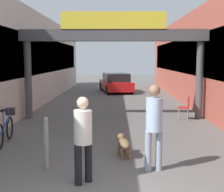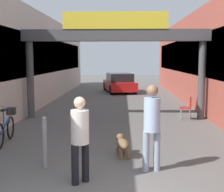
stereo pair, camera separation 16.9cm
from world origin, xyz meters
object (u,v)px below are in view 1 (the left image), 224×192
pedestrian_with_dog (154,122)px  pedestrian_companion (83,135)px  parked_car_red (116,83)px  bollard_post_metal (46,142)px  dog_on_leash (123,143)px  cafe_chair_red_nearer (186,106)px  bicycle_blue_third (6,128)px

pedestrian_with_dog → pedestrian_companion: 1.56m
parked_car_red → pedestrian_companion: bearing=-91.9°
bollard_post_metal → dog_on_leash: bearing=27.3°
dog_on_leash → bollard_post_metal: bearing=-152.7°
dog_on_leash → cafe_chair_red_nearer: 5.21m
cafe_chair_red_nearer → pedestrian_companion: bearing=-117.8°
bollard_post_metal → pedestrian_companion: bearing=-42.2°
dog_on_leash → bicycle_blue_third: 3.44m
pedestrian_companion → dog_on_leash: size_ratio=2.27×
cafe_chair_red_nearer → bicycle_blue_third: bearing=-149.2°
pedestrian_with_dog → bollard_post_metal: (-2.27, 0.10, -0.48)m
cafe_chair_red_nearer → parked_car_red: (-2.73, 9.94, 0.10)m
dog_on_leash → bollard_post_metal: size_ratio=0.64×
pedestrian_companion → bicycle_blue_third: pedestrian_companion is taller
dog_on_leash → cafe_chair_red_nearer: cafe_chair_red_nearer is taller
pedestrian_with_dog → parked_car_red: pedestrian_with_dog is taller
pedestrian_with_dog → bollard_post_metal: size_ratio=1.61×
pedestrian_companion → pedestrian_with_dog: bearing=26.4°
pedestrian_companion → cafe_chair_red_nearer: size_ratio=1.85×
bollard_post_metal → parked_car_red: (1.41, 15.36, 0.07)m
pedestrian_companion → cafe_chair_red_nearer: bearing=62.2°
bicycle_blue_third → bollard_post_metal: (1.59, -2.01, 0.13)m
pedestrian_companion → cafe_chair_red_nearer: 7.04m
pedestrian_companion → bollard_post_metal: 1.23m
pedestrian_companion → parked_car_red: (0.54, 16.15, -0.30)m
parked_car_red → bicycle_blue_third: bearing=-102.7°
bollard_post_metal → parked_car_red: bearing=84.7°
pedestrian_with_dog → dog_on_leash: 1.35m
bicycle_blue_third → parked_car_red: (3.00, 13.36, 0.21)m
pedestrian_companion → bollard_post_metal: (-0.87, 0.79, -0.37)m
dog_on_leash → bicycle_blue_third: bicycle_blue_third is taller
pedestrian_companion → bollard_post_metal: size_ratio=1.46×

